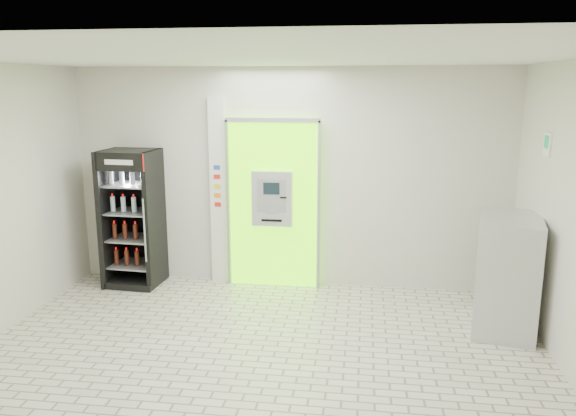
# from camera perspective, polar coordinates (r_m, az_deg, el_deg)

# --- Properties ---
(ground) EXTENTS (6.00, 6.00, 0.00)m
(ground) POSITION_cam_1_polar(r_m,az_deg,el_deg) (5.82, -3.38, -15.88)
(ground) COLOR beige
(ground) RESTS_ON ground
(room_shell) EXTENTS (6.00, 6.00, 6.00)m
(room_shell) POSITION_cam_1_polar(r_m,az_deg,el_deg) (5.21, -3.63, 2.29)
(room_shell) COLOR beige
(room_shell) RESTS_ON ground
(atm_assembly) EXTENTS (1.30, 0.24, 2.33)m
(atm_assembly) POSITION_cam_1_polar(r_m,az_deg,el_deg) (7.70, -1.49, 0.53)
(atm_assembly) COLOR #6AFF00
(atm_assembly) RESTS_ON ground
(pillar) EXTENTS (0.22, 0.11, 2.60)m
(pillar) POSITION_cam_1_polar(r_m,az_deg,el_deg) (7.87, -7.07, 1.65)
(pillar) COLOR silver
(pillar) RESTS_ON ground
(beverage_cooler) EXTENTS (0.75, 0.70, 1.90)m
(beverage_cooler) POSITION_cam_1_polar(r_m,az_deg,el_deg) (8.08, -15.47, -1.26)
(beverage_cooler) COLOR black
(beverage_cooler) RESTS_ON ground
(steel_cabinet) EXTENTS (0.86, 1.11, 1.32)m
(steel_cabinet) POSITION_cam_1_polar(r_m,az_deg,el_deg) (6.86, 21.34, -6.25)
(steel_cabinet) COLOR #B4B8BD
(steel_cabinet) RESTS_ON ground
(exit_sign) EXTENTS (0.02, 0.22, 0.26)m
(exit_sign) POSITION_cam_1_polar(r_m,az_deg,el_deg) (6.75, 24.84, 5.88)
(exit_sign) COLOR white
(exit_sign) RESTS_ON room_shell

